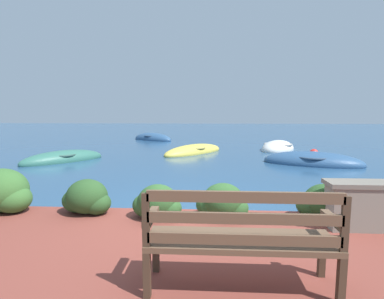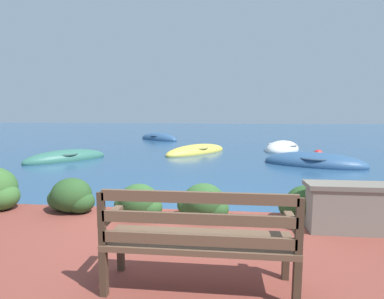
{
  "view_description": "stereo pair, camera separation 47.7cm",
  "coord_description": "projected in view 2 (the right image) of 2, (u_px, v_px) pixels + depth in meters",
  "views": [
    {
      "loc": [
        0.24,
        -4.61,
        1.77
      ],
      "look_at": [
        -0.35,
        5.69,
        0.46
      ],
      "focal_mm": 28.0,
      "sensor_mm": 36.0,
      "label": 1
    },
    {
      "loc": [
        0.72,
        -4.57,
        1.77
      ],
      "look_at": [
        -0.35,
        5.69,
        0.46
      ],
      "focal_mm": 28.0,
      "sensor_mm": 36.0,
      "label": 2
    }
  ],
  "objects": [
    {
      "name": "stone_wall",
      "position": [
        382.0,
        208.0,
        3.81
      ],
      "size": [
        1.9,
        0.39,
        0.64
      ],
      "color": "gray",
      "rests_on": "patio_terrace"
    },
    {
      "name": "rowboat_far",
      "position": [
        196.0,
        152.0,
        12.85
      ],
      "size": [
        2.89,
        3.28,
        0.66
      ],
      "rotation": [
        0.0,
        0.0,
        0.9
      ],
      "color": "#DBC64C",
      "rests_on": "ground_plane"
    },
    {
      "name": "hedge_clump_far_right",
      "position": [
        306.0,
        205.0,
        4.27
      ],
      "size": [
        0.75,
        0.54,
        0.51
      ],
      "color": "#284C23",
      "rests_on": "patio_terrace"
    },
    {
      "name": "rowboat_distant",
      "position": [
        159.0,
        139.0,
        18.75
      ],
      "size": [
        3.01,
        2.51,
        0.8
      ],
      "rotation": [
        0.0,
        0.0,
        2.54
      ],
      "color": "#2D517A",
      "rests_on": "ground_plane"
    },
    {
      "name": "hedge_clump_right",
      "position": [
        203.0,
        203.0,
        4.35
      ],
      "size": [
        0.76,
        0.55,
        0.52
      ],
      "color": "#2D5628",
      "rests_on": "patio_terrace"
    },
    {
      "name": "mooring_buoy",
      "position": [
        318.0,
        154.0,
        12.05
      ],
      "size": [
        0.41,
        0.41,
        0.37
      ],
      "color": "red",
      "rests_on": "ground_plane"
    },
    {
      "name": "hedge_clump_centre",
      "position": [
        138.0,
        203.0,
        4.39
      ],
      "size": [
        0.74,
        0.53,
        0.5
      ],
      "color": "#2D5628",
      "rests_on": "patio_terrace"
    },
    {
      "name": "ground_plane",
      "position": [
        177.0,
        222.0,
        4.81
      ],
      "size": [
        80.0,
        80.0,
        0.0
      ],
      "color": "navy"
    },
    {
      "name": "rowboat_mid",
      "position": [
        66.0,
        159.0,
        10.91
      ],
      "size": [
        2.59,
        2.86,
        0.69
      ],
      "rotation": [
        0.0,
        0.0,
        4.02
      ],
      "color": "#336B5B",
      "rests_on": "ground_plane"
    },
    {
      "name": "hedge_clump_left",
      "position": [
        71.0,
        197.0,
        4.65
      ],
      "size": [
        0.78,
        0.56,
        0.53
      ],
      "color": "#284C23",
      "rests_on": "patio_terrace"
    },
    {
      "name": "park_bench",
      "position": [
        199.0,
        237.0,
        2.55
      ],
      "size": [
        1.65,
        0.48,
        0.93
      ],
      "rotation": [
        0.0,
        0.0,
        -0.06
      ],
      "color": "#433123",
      "rests_on": "patio_terrace"
    },
    {
      "name": "rowboat_outer",
      "position": [
        282.0,
        149.0,
        13.57
      ],
      "size": [
        2.28,
        2.56,
        0.81
      ],
      "rotation": [
        0.0,
        0.0,
        0.99
      ],
      "color": "silver",
      "rests_on": "ground_plane"
    },
    {
      "name": "rowboat_nearest",
      "position": [
        314.0,
        163.0,
        9.91
      ],
      "size": [
        3.45,
        2.26,
        0.76
      ],
      "rotation": [
        0.0,
        0.0,
        2.8
      ],
      "color": "#2D517A",
      "rests_on": "ground_plane"
    }
  ]
}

